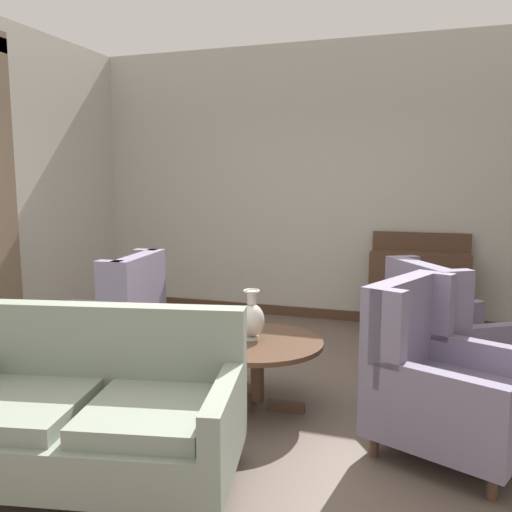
{
  "coord_description": "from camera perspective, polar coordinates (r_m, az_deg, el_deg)",
  "views": [
    {
      "loc": [
        1.26,
        -3.43,
        1.69
      ],
      "look_at": [
        -0.15,
        0.84,
        1.04
      ],
      "focal_mm": 37.73,
      "sensor_mm": 36.0,
      "label": 1
    }
  ],
  "objects": [
    {
      "name": "sideboard",
      "position": [
        6.2,
        16.87,
        -3.17
      ],
      "size": [
        1.06,
        0.36,
        1.1
      ],
      "color": "#4C3323",
      "rests_on": "ground"
    },
    {
      "name": "settee",
      "position": [
        3.25,
        -16.9,
        -15.7
      ],
      "size": [
        1.77,
        1.17,
        0.94
      ],
      "rotation": [
        0.0,
        0.0,
        0.2
      ],
      "color": "gray",
      "rests_on": "ground"
    },
    {
      "name": "wall_back",
      "position": [
        6.5,
        7.19,
        7.62
      ],
      "size": [
        5.94,
        0.08,
        3.27
      ],
      "primitive_type": "cube",
      "color": "#BCB7AD",
      "rests_on": "ground"
    },
    {
      "name": "armchair_near_window",
      "position": [
        4.51,
        19.84,
        -8.43
      ],
      "size": [
        1.19,
        1.16,
        1.06
      ],
      "rotation": [
        0.0,
        0.0,
        2.14
      ],
      "color": "slate",
      "rests_on": "ground"
    },
    {
      "name": "baseboard_back",
      "position": [
        6.65,
        6.85,
        -6.08
      ],
      "size": [
        5.78,
        0.03,
        0.12
      ],
      "primitive_type": "cube",
      "color": "#4C3323",
      "rests_on": "ground"
    },
    {
      "name": "porcelain_vase",
      "position": [
        3.98,
        -0.47,
        -6.68
      ],
      "size": [
        0.19,
        0.19,
        0.37
      ],
      "color": "beige",
      "rests_on": "coffee_table"
    },
    {
      "name": "ground",
      "position": [
        4.03,
        -1.74,
        -16.63
      ],
      "size": [
        8.25,
        8.25,
        0.0
      ],
      "primitive_type": "plane",
      "color": "brown"
    },
    {
      "name": "armchair_far_left",
      "position": [
        3.6,
        18.98,
        -12.58
      ],
      "size": [
        1.1,
        1.09,
        1.06
      ],
      "rotation": [
        0.0,
        0.0,
        7.46
      ],
      "color": "slate",
      "rests_on": "ground"
    },
    {
      "name": "coffee_table",
      "position": [
        4.02,
        0.12,
        -10.07
      ],
      "size": [
        0.97,
        0.97,
        0.51
      ],
      "color": "#4C3323",
      "rests_on": "ground"
    },
    {
      "name": "armchair_near_sideboard",
      "position": [
        4.63,
        -15.31,
        -7.74
      ],
      "size": [
        1.0,
        0.86,
        1.09
      ],
      "rotation": [
        0.0,
        0.0,
        4.83
      ],
      "color": "slate",
      "rests_on": "ground"
    }
  ]
}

